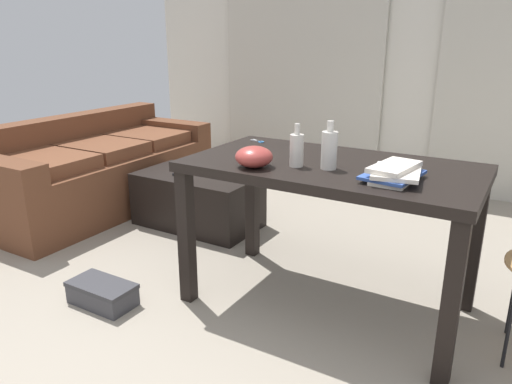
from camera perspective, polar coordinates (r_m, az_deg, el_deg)
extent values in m
plane|color=gray|center=(2.96, 5.41, -10.07)|extent=(9.11, 9.11, 0.00)
cube|color=silver|center=(4.80, 18.16, 15.01)|extent=(5.78, 0.10, 2.43)
cube|color=beige|center=(5.10, 5.21, 13.56)|extent=(1.73, 0.03, 2.01)
cube|color=brown|center=(4.28, -17.87, 1.34)|extent=(0.90, 1.99, 0.46)
cube|color=brown|center=(4.45, -21.32, 6.55)|extent=(0.21, 1.98, 0.29)
cube|color=brown|center=(4.83, -10.38, 7.44)|extent=(0.89, 0.21, 0.15)
cube|color=brown|center=(4.53, -12.86, 6.29)|extent=(0.65, 0.50, 0.10)
cube|color=brown|center=(4.17, -17.77, 4.90)|extent=(0.65, 0.50, 0.10)
cube|color=brown|center=(3.85, -23.52, 3.23)|extent=(0.65, 0.50, 0.10)
cube|color=black|center=(3.69, -6.88, -0.93)|extent=(0.91, 0.51, 0.40)
cube|color=black|center=(2.43, 8.91, 2.80)|extent=(1.43, 0.78, 0.05)
cube|color=black|center=(2.60, -8.21, -5.32)|extent=(0.07, 0.07, 0.74)
cube|color=black|center=(2.11, 22.01, -12.27)|extent=(0.07, 0.07, 0.74)
cube|color=black|center=(3.12, -0.44, -1.14)|extent=(0.07, 0.07, 0.74)
cube|color=black|center=(2.72, 24.39, -5.69)|extent=(0.07, 0.07, 0.74)
cylinder|color=black|center=(2.39, 27.79, -13.51)|extent=(0.02, 0.02, 0.44)
cylinder|color=beige|center=(2.30, 8.64, 4.87)|extent=(0.08, 0.08, 0.18)
cylinder|color=beige|center=(2.27, 8.77, 7.67)|extent=(0.03, 0.03, 0.05)
cylinder|color=beige|center=(2.33, 4.83, 4.90)|extent=(0.07, 0.07, 0.16)
cylinder|color=beige|center=(2.31, 4.89, 7.40)|extent=(0.03, 0.03, 0.05)
ellipsoid|color=#9E3833|center=(2.31, -0.24, 4.18)|extent=(0.18, 0.18, 0.10)
cube|color=silver|center=(2.19, 16.09, 1.56)|extent=(0.16, 0.29, 0.02)
cube|color=#33519E|center=(2.19, 15.83, 1.96)|extent=(0.24, 0.31, 0.01)
cube|color=silver|center=(2.17, 16.28, 2.26)|extent=(0.24, 0.30, 0.02)
cube|color=silver|center=(2.18, 16.04, 2.87)|extent=(0.18, 0.30, 0.02)
cube|color=#9EA0A5|center=(2.91, -0.13, 6.09)|extent=(0.07, 0.03, 0.00)
torus|color=#3372B2|center=(2.88, 0.66, 5.95)|extent=(0.03, 0.03, 0.00)
cube|color=#9EA0A5|center=(2.92, 0.02, 6.12)|extent=(0.07, 0.04, 0.00)
torus|color=#3372B2|center=(2.87, 0.57, 5.93)|extent=(0.03, 0.03, 0.00)
cube|color=#232326|center=(3.67, -8.70, 2.34)|extent=(0.05, 0.18, 0.02)
cube|color=#38383D|center=(2.79, -17.66, -11.56)|extent=(0.36, 0.19, 0.10)
cube|color=#313135|center=(2.76, -17.78, -10.43)|extent=(0.37, 0.20, 0.02)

